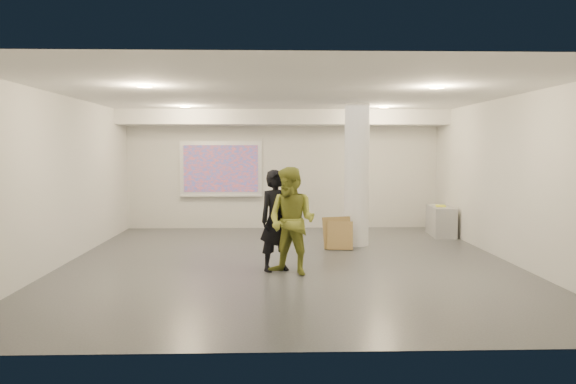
{
  "coord_description": "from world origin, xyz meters",
  "views": [
    {
      "loc": [
        -0.33,
        -10.01,
        2.05
      ],
      "look_at": [
        0.0,
        0.4,
        1.25
      ],
      "focal_mm": 35.0,
      "sensor_mm": 36.0,
      "label": 1
    }
  ],
  "objects_px": {
    "projection_screen": "(221,169)",
    "credenza": "(441,221)",
    "man": "(292,221)",
    "column": "(357,175)",
    "woman": "(277,220)"
  },
  "relations": [
    {
      "from": "projection_screen",
      "to": "credenza",
      "type": "distance_m",
      "value": 5.62
    },
    {
      "from": "credenza",
      "to": "projection_screen",
      "type": "bearing_deg",
      "value": 170.35
    },
    {
      "from": "projection_screen",
      "to": "man",
      "type": "relative_size",
      "value": 1.19
    },
    {
      "from": "credenza",
      "to": "column",
      "type": "bearing_deg",
      "value": -145.21
    },
    {
      "from": "credenza",
      "to": "man",
      "type": "distance_m",
      "value": 5.51
    },
    {
      "from": "projection_screen",
      "to": "column",
      "type": "bearing_deg",
      "value": -40.56
    },
    {
      "from": "column",
      "to": "projection_screen",
      "type": "distance_m",
      "value": 4.08
    },
    {
      "from": "projection_screen",
      "to": "man",
      "type": "height_order",
      "value": "projection_screen"
    },
    {
      "from": "column",
      "to": "man",
      "type": "relative_size",
      "value": 1.71
    },
    {
      "from": "credenza",
      "to": "woman",
      "type": "distance_m",
      "value": 5.46
    },
    {
      "from": "woman",
      "to": "man",
      "type": "height_order",
      "value": "man"
    },
    {
      "from": "column",
      "to": "woman",
      "type": "height_order",
      "value": "column"
    },
    {
      "from": "projection_screen",
      "to": "woman",
      "type": "bearing_deg",
      "value": -74.92
    },
    {
      "from": "projection_screen",
      "to": "woman",
      "type": "relative_size",
      "value": 1.23
    },
    {
      "from": "column",
      "to": "man",
      "type": "xyz_separation_m",
      "value": [
        -1.48,
        -2.77,
        -0.62
      ]
    }
  ]
}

